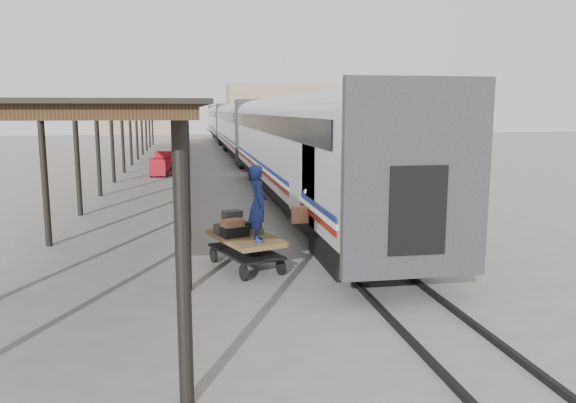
# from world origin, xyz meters

# --- Properties ---
(ground) EXTENTS (160.00, 160.00, 0.00)m
(ground) POSITION_xyz_m (0.00, 0.00, 0.00)
(ground) COLOR slate
(ground) RESTS_ON ground
(train) EXTENTS (3.45, 76.01, 4.01)m
(train) POSITION_xyz_m (3.19, 33.79, 2.69)
(train) COLOR silver
(train) RESTS_ON ground
(canopy) EXTENTS (4.90, 64.30, 4.15)m
(canopy) POSITION_xyz_m (-3.40, 24.00, 4.00)
(canopy) COLOR #422B19
(canopy) RESTS_ON ground
(rails) EXTENTS (1.54, 150.00, 0.12)m
(rails) POSITION_xyz_m (3.20, 34.00, 0.06)
(rails) COLOR black
(rails) RESTS_ON ground
(building_far) EXTENTS (18.00, 10.00, 8.00)m
(building_far) POSITION_xyz_m (14.00, 78.00, 4.00)
(building_far) COLOR tan
(building_far) RESTS_ON ground
(building_left) EXTENTS (12.00, 8.00, 6.00)m
(building_left) POSITION_xyz_m (-10.00, 82.00, 3.00)
(building_left) COLOR tan
(building_left) RESTS_ON ground
(baggage_cart) EXTENTS (1.98, 2.68, 0.86)m
(baggage_cart) POSITION_xyz_m (0.12, -0.43, 0.65)
(baggage_cart) COLOR brown
(baggage_cart) RESTS_ON ground
(suitcase_stack) EXTENTS (1.28, 1.34, 0.58)m
(suitcase_stack) POSITION_xyz_m (-0.10, -0.14, 1.06)
(suitcase_stack) COLOR #333335
(suitcase_stack) RESTS_ON baggage_cart
(luggage_tug) EXTENTS (1.49, 1.92, 1.49)m
(luggage_tug) POSITION_xyz_m (-2.90, 20.57, 0.68)
(luggage_tug) COLOR maroon
(luggage_tug) RESTS_ON ground
(porter) EXTENTS (0.49, 0.71, 1.87)m
(porter) POSITION_xyz_m (0.37, -1.08, 1.79)
(porter) COLOR navy
(porter) RESTS_ON baggage_cart
(pedestrian) EXTENTS (1.17, 0.75, 1.86)m
(pedestrian) POSITION_xyz_m (-1.81, 13.39, 0.93)
(pedestrian) COLOR black
(pedestrian) RESTS_ON ground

